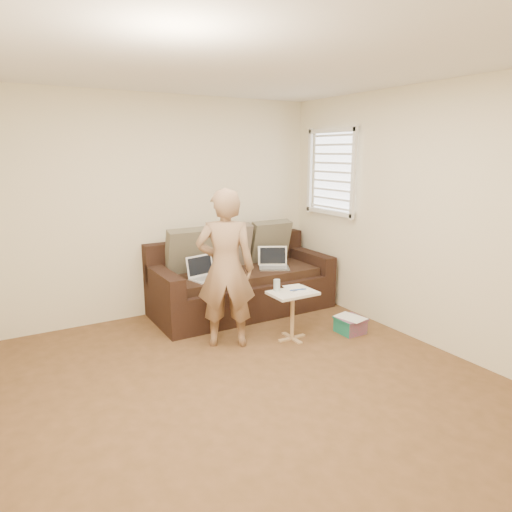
% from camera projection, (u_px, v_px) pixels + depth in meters
% --- Properties ---
extents(floor, '(4.50, 4.50, 0.00)m').
position_uv_depth(floor, '(258.00, 390.00, 3.79)').
color(floor, '#523A1E').
rests_on(floor, ground).
extents(ceiling, '(4.50, 4.50, 0.00)m').
position_uv_depth(ceiling, '(258.00, 57.00, 3.21)').
color(ceiling, white).
rests_on(ceiling, wall_back).
extents(wall_back, '(4.00, 0.00, 4.00)m').
position_uv_depth(wall_back, '(162.00, 207.00, 5.40)').
color(wall_back, beige).
rests_on(wall_back, ground).
extents(wall_right, '(0.00, 4.50, 4.50)m').
position_uv_depth(wall_right, '(432.00, 218.00, 4.49)').
color(wall_right, beige).
rests_on(wall_right, ground).
extents(window_blinds, '(0.12, 0.88, 1.08)m').
position_uv_depth(window_blinds, '(332.00, 172.00, 5.64)').
color(window_blinds, white).
rests_on(window_blinds, wall_right).
extents(sofa, '(2.20, 0.95, 0.85)m').
position_uv_depth(sofa, '(242.00, 278.00, 5.60)').
color(sofa, black).
rests_on(sofa, ground).
extents(pillow_left, '(0.55, 0.29, 0.57)m').
position_uv_depth(pillow_left, '(189.00, 251.00, 5.41)').
color(pillow_left, brown).
rests_on(pillow_left, sofa).
extents(pillow_mid, '(0.55, 0.27, 0.57)m').
position_uv_depth(pillow_mid, '(229.00, 246.00, 5.69)').
color(pillow_mid, brown).
rests_on(pillow_mid, sofa).
extents(pillow_right, '(0.55, 0.28, 0.57)m').
position_uv_depth(pillow_right, '(270.00, 241.00, 6.00)').
color(pillow_right, brown).
rests_on(pillow_right, sofa).
extents(laptop_silver, '(0.45, 0.41, 0.25)m').
position_uv_depth(laptop_silver, '(274.00, 269.00, 5.67)').
color(laptop_silver, '#B7BABC').
rests_on(laptop_silver, sofa).
extents(laptop_white, '(0.42, 0.34, 0.27)m').
position_uv_depth(laptop_white, '(208.00, 279.00, 5.19)').
color(laptop_white, white).
rests_on(laptop_white, sofa).
extents(person, '(0.71, 0.63, 1.62)m').
position_uv_depth(person, '(226.00, 269.00, 4.52)').
color(person, '#906E4E').
rests_on(person, ground).
extents(side_table, '(0.48, 0.33, 0.52)m').
position_uv_depth(side_table, '(292.00, 316.00, 4.77)').
color(side_table, silver).
rests_on(side_table, ground).
extents(drinking_glass, '(0.07, 0.07, 0.12)m').
position_uv_depth(drinking_glass, '(277.00, 285.00, 4.73)').
color(drinking_glass, silver).
rests_on(drinking_glass, side_table).
extents(scissors, '(0.19, 0.11, 0.02)m').
position_uv_depth(scissors, '(298.00, 290.00, 4.75)').
color(scissors, silver).
rests_on(scissors, side_table).
extents(paper_on_table, '(0.25, 0.33, 0.00)m').
position_uv_depth(paper_on_table, '(297.00, 288.00, 4.82)').
color(paper_on_table, white).
rests_on(paper_on_table, side_table).
extents(striped_box, '(0.28, 0.28, 0.18)m').
position_uv_depth(striped_box, '(350.00, 325.00, 4.98)').
color(striped_box, '#C61D6B').
rests_on(striped_box, ground).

